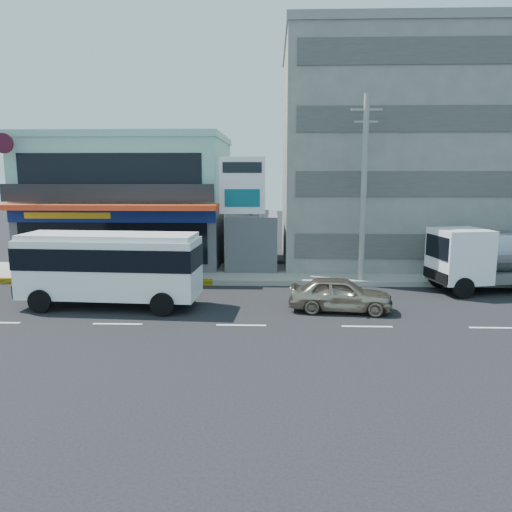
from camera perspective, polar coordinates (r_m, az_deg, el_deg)
The scene contains 12 objects.
ground at distance 20.11m, azimuth -1.69°, elevation -7.92°, with size 120.00×120.00×0.00m, color black.
sidewalk at distance 29.48m, azimuth 9.24°, elevation -2.09°, with size 70.00×5.00×0.30m, color gray.
shop_building at distance 34.41m, azimuth -13.70°, elevation 5.89°, with size 12.40×11.70×8.00m.
concrete_building at distance 35.26m, azimuth 16.63°, elevation 10.73°, with size 16.00×12.00×14.00m, color gray.
gap_structure at distance 31.46m, azimuth -0.33°, elevation 1.72°, with size 3.00×6.00×3.50m, color #46474B.
satellite_dish at distance 30.27m, azimuth -0.41°, elevation 4.89°, with size 1.50×1.50×0.15m, color slate.
billboard at distance 28.42m, azimuth -1.58°, elevation 7.31°, with size 2.60×0.18×6.90m.
utility_pole_near at distance 26.98m, azimuth 12.21°, elevation 7.45°, with size 1.60×0.30×10.00m.
minibus at distance 23.33m, azimuth -16.34°, elevation -0.82°, with size 8.12×3.20×3.34m.
sedan at distance 22.25m, azimuth 9.62°, elevation -4.30°, with size 1.80×4.48×1.53m, color tan.
tanker_truck at distance 28.53m, azimuth 26.56°, elevation -0.13°, with size 8.51×3.95×3.23m.
motorcycle_rider at distance 29.18m, azimuth -24.59°, elevation -1.80°, with size 1.82×1.01×2.21m.
Camera 1 is at (1.24, -19.14, 6.04)m, focal length 35.00 mm.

